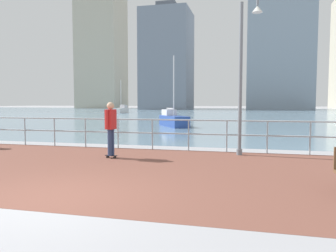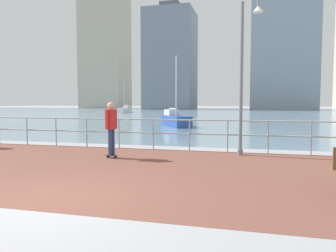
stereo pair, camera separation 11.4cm
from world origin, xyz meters
name	(u,v)px [view 1 (the left image)]	position (x,y,z in m)	size (l,w,h in m)	color
ground	(222,115)	(0.00, 40.00, 0.00)	(220.00, 220.00, 0.00)	#9E9EA3
brick_paving	(114,168)	(0.00, 3.00, 0.00)	(28.00, 7.33, 0.01)	brown
harbor_water	(227,113)	(0.00, 51.67, 0.00)	(180.00, 88.00, 0.00)	#6B899E
waterfront_railing	(152,128)	(0.00, 6.67, 0.80)	(25.25, 0.06, 1.17)	#9EADB7
lamppost	(245,62)	(3.41, 6.12, 3.14)	(0.78, 0.47, 5.68)	slate
skateboarder	(111,124)	(-0.73, 4.45, 1.09)	(0.41, 0.56, 1.80)	black
sailboat_ivory	(121,110)	(-17.32, 46.67, 0.53)	(1.30, 3.95, 5.51)	white
sailboat_blue	(173,120)	(-1.90, 18.54, 0.50)	(2.94, 3.76, 5.22)	#284799
tower_steel	(280,25)	(10.74, 80.53, 20.63)	(15.50, 10.12, 42.92)	#8493A3
tower_glass	(101,41)	(-41.26, 90.31, 20.80)	(13.11, 11.48, 43.27)	#B2AD99
tower_slate	(167,60)	(-16.99, 77.47, 12.65)	(12.11, 11.98, 26.96)	slate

